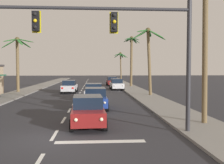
{
  "coord_description": "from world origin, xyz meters",
  "views": [
    {
      "loc": [
        1.96,
        -11.89,
        3.23
      ],
      "look_at": [
        3.3,
        8.0,
        2.2
      ],
      "focal_mm": 41.5,
      "sensor_mm": 36.0,
      "label": 1
    }
  ],
  "objects_px": {
    "palm_right_second": "(148,47)",
    "palm_left_third": "(18,55)",
    "traffic_signal_mast": "(115,34)",
    "sedan_parked_mid_kerb": "(112,81)",
    "sedan_oncoming_far": "(70,86)",
    "sedan_fifth_in_queue": "(94,91)",
    "palm_right_third": "(131,53)",
    "sedan_third_in_queue": "(95,98)",
    "palm_right_farthest": "(121,60)",
    "sedan_parked_nearest_kerb": "(117,84)",
    "palm_right_nearest": "(205,8)",
    "sedan_lead_at_stop_bar": "(88,110)"
  },
  "relations": [
    {
      "from": "sedan_parked_mid_kerb",
      "to": "palm_left_third",
      "type": "distance_m",
      "value": 19.51
    },
    {
      "from": "palm_right_second",
      "to": "palm_left_third",
      "type": "bearing_deg",
      "value": 162.8
    },
    {
      "from": "traffic_signal_mast",
      "to": "sedan_parked_nearest_kerb",
      "type": "bearing_deg",
      "value": 84.96
    },
    {
      "from": "traffic_signal_mast",
      "to": "palm_right_second",
      "type": "bearing_deg",
      "value": 73.23
    },
    {
      "from": "sedan_oncoming_far",
      "to": "palm_right_third",
      "type": "relative_size",
      "value": 0.5
    },
    {
      "from": "sedan_parked_mid_kerb",
      "to": "palm_right_second",
      "type": "distance_m",
      "value": 19.45
    },
    {
      "from": "sedan_lead_at_stop_bar",
      "to": "sedan_parked_nearest_kerb",
      "type": "relative_size",
      "value": 1.0
    },
    {
      "from": "sedan_third_in_queue",
      "to": "palm_right_second",
      "type": "relative_size",
      "value": 0.56
    },
    {
      "from": "palm_right_second",
      "to": "palm_right_farthest",
      "type": "bearing_deg",
      "value": 90.19
    },
    {
      "from": "palm_right_third",
      "to": "sedan_parked_nearest_kerb",
      "type": "bearing_deg",
      "value": -116.34
    },
    {
      "from": "sedan_lead_at_stop_bar",
      "to": "sedan_fifth_in_queue",
      "type": "relative_size",
      "value": 1.0
    },
    {
      "from": "palm_right_second",
      "to": "sedan_oncoming_far",
      "type": "bearing_deg",
      "value": 153.6
    },
    {
      "from": "sedan_lead_at_stop_bar",
      "to": "palm_right_third",
      "type": "relative_size",
      "value": 0.5
    },
    {
      "from": "palm_left_third",
      "to": "palm_right_third",
      "type": "xyz_separation_m",
      "value": [
        16.75,
        10.64,
        0.93
      ]
    },
    {
      "from": "sedan_fifth_in_queue",
      "to": "sedan_third_in_queue",
      "type": "bearing_deg",
      "value": -88.83
    },
    {
      "from": "palm_left_third",
      "to": "palm_right_third",
      "type": "height_order",
      "value": "palm_right_third"
    },
    {
      "from": "sedan_third_in_queue",
      "to": "palm_right_third",
      "type": "bearing_deg",
      "value": 75.43
    },
    {
      "from": "sedan_fifth_in_queue",
      "to": "palm_left_third",
      "type": "relative_size",
      "value": 0.61
    },
    {
      "from": "sedan_third_in_queue",
      "to": "sedan_fifth_in_queue",
      "type": "height_order",
      "value": "same"
    },
    {
      "from": "sedan_oncoming_far",
      "to": "palm_right_farthest",
      "type": "relative_size",
      "value": 0.62
    },
    {
      "from": "sedan_parked_mid_kerb",
      "to": "traffic_signal_mast",
      "type": "bearing_deg",
      "value": -93.6
    },
    {
      "from": "sedan_parked_nearest_kerb",
      "to": "palm_left_third",
      "type": "xyz_separation_m",
      "value": [
        -13.56,
        -4.2,
        4.24
      ]
    },
    {
      "from": "sedan_parked_nearest_kerb",
      "to": "palm_right_second",
      "type": "distance_m",
      "value": 10.91
    },
    {
      "from": "sedan_third_in_queue",
      "to": "palm_left_third",
      "type": "distance_m",
      "value": 18.17
    },
    {
      "from": "sedan_oncoming_far",
      "to": "sedan_parked_nearest_kerb",
      "type": "relative_size",
      "value": 1.0
    },
    {
      "from": "sedan_parked_nearest_kerb",
      "to": "palm_right_nearest",
      "type": "height_order",
      "value": "palm_right_nearest"
    },
    {
      "from": "palm_right_farthest",
      "to": "sedan_parked_nearest_kerb",
      "type": "bearing_deg",
      "value": -97.28
    },
    {
      "from": "traffic_signal_mast",
      "to": "sedan_lead_at_stop_bar",
      "type": "relative_size",
      "value": 2.48
    },
    {
      "from": "palm_right_second",
      "to": "palm_right_third",
      "type": "height_order",
      "value": "palm_right_third"
    },
    {
      "from": "sedan_parked_mid_kerb",
      "to": "palm_right_nearest",
      "type": "bearing_deg",
      "value": -85.11
    },
    {
      "from": "sedan_third_in_queue",
      "to": "sedan_parked_nearest_kerb",
      "type": "distance_m",
      "value": 18.9
    },
    {
      "from": "sedan_oncoming_far",
      "to": "palm_right_third",
      "type": "xyz_separation_m",
      "value": [
        9.92,
        10.95,
        5.16
      ]
    },
    {
      "from": "palm_right_nearest",
      "to": "palm_right_second",
      "type": "bearing_deg",
      "value": 89.64
    },
    {
      "from": "sedan_third_in_queue",
      "to": "sedan_parked_mid_kerb",
      "type": "height_order",
      "value": "same"
    },
    {
      "from": "palm_left_third",
      "to": "palm_right_second",
      "type": "bearing_deg",
      "value": -17.2
    },
    {
      "from": "sedan_parked_nearest_kerb",
      "to": "palm_right_third",
      "type": "relative_size",
      "value": 0.5
    },
    {
      "from": "sedan_third_in_queue",
      "to": "palm_right_second",
      "type": "height_order",
      "value": "palm_right_second"
    },
    {
      "from": "sedan_fifth_in_queue",
      "to": "palm_right_second",
      "type": "distance_m",
      "value": 8.63
    },
    {
      "from": "palm_right_nearest",
      "to": "traffic_signal_mast",
      "type": "bearing_deg",
      "value": -160.78
    },
    {
      "from": "sedan_lead_at_stop_bar",
      "to": "palm_left_third",
      "type": "distance_m",
      "value": 23.15
    },
    {
      "from": "sedan_parked_nearest_kerb",
      "to": "palm_right_second",
      "type": "xyz_separation_m",
      "value": [
        2.94,
        -9.31,
        4.87
      ]
    },
    {
      "from": "traffic_signal_mast",
      "to": "sedan_parked_mid_kerb",
      "type": "height_order",
      "value": "traffic_signal_mast"
    },
    {
      "from": "sedan_fifth_in_queue",
      "to": "sedan_oncoming_far",
      "type": "relative_size",
      "value": 1.0
    },
    {
      "from": "palm_left_third",
      "to": "sedan_parked_nearest_kerb",
      "type": "bearing_deg",
      "value": 17.22
    },
    {
      "from": "palm_right_nearest",
      "to": "palm_right_third",
      "type": "height_order",
      "value": "palm_right_third"
    },
    {
      "from": "sedan_parked_mid_kerb",
      "to": "sedan_oncoming_far",
      "type": "bearing_deg",
      "value": -115.7
    },
    {
      "from": "traffic_signal_mast",
      "to": "palm_right_farthest",
      "type": "bearing_deg",
      "value": 83.95
    },
    {
      "from": "traffic_signal_mast",
      "to": "sedan_parked_mid_kerb",
      "type": "bearing_deg",
      "value": 86.4
    },
    {
      "from": "sedan_third_in_queue",
      "to": "sedan_oncoming_far",
      "type": "distance_m",
      "value": 14.51
    },
    {
      "from": "sedan_parked_nearest_kerb",
      "to": "palm_right_farthest",
      "type": "xyz_separation_m",
      "value": [
        2.84,
        22.24,
        4.5
      ]
    }
  ]
}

